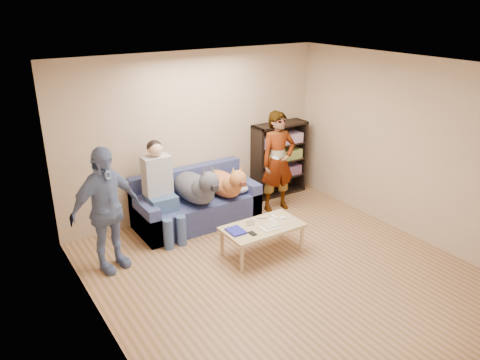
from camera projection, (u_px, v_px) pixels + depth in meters
ground at (291, 279)px, 5.92m from camera, size 5.00×5.00×0.00m
ceiling at (301, 70)px, 4.97m from camera, size 5.00×5.00×0.00m
wall_back at (195, 134)px, 7.40m from camera, size 4.50×0.00×4.50m
wall_left at (106, 233)px, 4.31m from camera, size 0.00×5.00×5.00m
wall_right at (420, 151)px, 6.59m from camera, size 0.00×5.00×5.00m
blanket at (238, 188)px, 7.44m from camera, size 0.40×0.34×0.14m
person_standing_right at (278, 162)px, 7.60m from camera, size 0.65×0.46×1.67m
person_standing_left at (105, 210)px, 5.87m from camera, size 1.05×0.66×1.66m
held_controller at (276, 158)px, 7.28m from camera, size 0.06×0.12×0.03m
notebook_blue at (236, 231)px, 6.20m from camera, size 0.20×0.26×0.03m
papers at (270, 227)px, 6.32m from camera, size 0.26×0.20×0.02m
magazine at (271, 225)px, 6.34m from camera, size 0.22×0.17×0.01m
camera_silver at (250, 223)px, 6.39m from camera, size 0.11×0.06×0.05m
controller_a at (275, 217)px, 6.59m from camera, size 0.04×0.13×0.03m
controller_b at (283, 218)px, 6.56m from camera, size 0.09×0.06×0.03m
headphone_cup_a at (275, 222)px, 6.45m from camera, size 0.07×0.07×0.02m
headphone_cup_b at (272, 220)px, 6.52m from camera, size 0.07×0.07×0.02m
pen_orange at (268, 230)px, 6.23m from camera, size 0.13×0.06×0.01m
pen_black at (262, 218)px, 6.57m from camera, size 0.13×0.08×0.01m
wallet at (252, 233)px, 6.15m from camera, size 0.07×0.12×0.02m
sofa at (196, 205)px, 7.33m from camera, size 1.90×0.85×0.82m
person_seated at (160, 187)px, 6.74m from camera, size 0.40×0.73×1.47m
dog_gray at (197, 187)px, 7.01m from camera, size 0.48×1.28×0.69m
dog_tan at (225, 183)px, 7.24m from camera, size 0.42×1.17×0.60m
coffee_table at (262, 229)px, 6.39m from camera, size 1.10×0.60×0.42m
bookshelf at (279, 157)px, 8.28m from camera, size 1.00×0.34×1.30m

